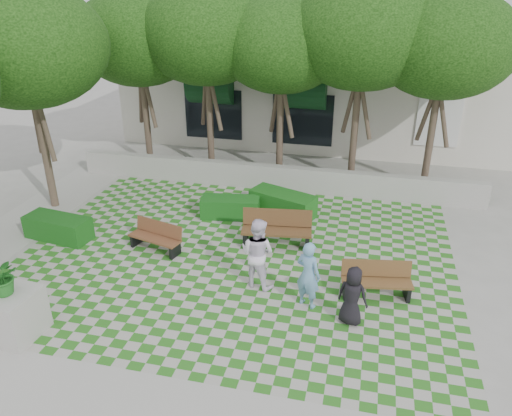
% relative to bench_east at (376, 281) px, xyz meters
% --- Properties ---
extents(ground, '(90.00, 90.00, 0.00)m').
position_rel_bench_east_xyz_m(ground, '(-3.88, -0.11, -0.43)').
color(ground, gray).
rests_on(ground, ground).
extents(lawn, '(12.00, 12.00, 0.00)m').
position_rel_bench_east_xyz_m(lawn, '(-3.88, 0.89, -0.43)').
color(lawn, '#2B721E').
rests_on(lawn, ground).
extents(sidewalk_west, '(2.00, 12.00, 0.01)m').
position_rel_bench_east_xyz_m(sidewalk_west, '(-11.08, 0.89, -0.43)').
color(sidewalk_west, '#9E9B93').
rests_on(sidewalk_west, ground).
extents(retaining_wall, '(15.00, 0.36, 0.90)m').
position_rel_bench_east_xyz_m(retaining_wall, '(-3.88, 6.09, 0.02)').
color(retaining_wall, '#9E9B93').
rests_on(retaining_wall, ground).
extents(bench_east, '(1.77, 0.84, 0.90)m').
position_rel_bench_east_xyz_m(bench_east, '(0.00, 0.00, 0.00)').
color(bench_east, brown).
rests_on(bench_east, ground).
extents(bench_mid, '(2.09, 0.93, 1.06)m').
position_rel_bench_east_xyz_m(bench_mid, '(-2.88, 1.93, 0.08)').
color(bench_mid, '#4F331B').
rests_on(bench_mid, ground).
extents(bench_west, '(1.68, 0.94, 0.84)m').
position_rel_bench_east_xyz_m(bench_west, '(-6.21, 0.87, -0.03)').
color(bench_west, brown).
rests_on(bench_west, ground).
extents(hedge_midright, '(2.33, 1.59, 0.76)m').
position_rel_bench_east_xyz_m(hedge_midright, '(-3.09, 4.04, -0.05)').
color(hedge_midright, '#154F16').
rests_on(hedge_midright, ground).
extents(hedge_midleft, '(1.98, 1.03, 0.66)m').
position_rel_bench_east_xyz_m(hedge_midleft, '(-4.73, 3.45, -0.10)').
color(hedge_midleft, '#144D17').
rests_on(hedge_midleft, ground).
extents(hedge_west, '(2.09, 1.06, 0.70)m').
position_rel_bench_east_xyz_m(hedge_west, '(-9.36, 0.84, -0.08)').
color(hedge_west, '#134914').
rests_on(hedge_west, ground).
extents(planter_front, '(1.17, 1.17, 1.94)m').
position_rel_bench_east_xyz_m(planter_front, '(-7.72, -3.35, 0.35)').
color(planter_front, '#9E9B93').
rests_on(planter_front, ground).
extents(person_blue, '(0.74, 0.63, 1.73)m').
position_rel_bench_east_xyz_m(person_blue, '(-1.60, -0.80, 0.43)').
color(person_blue, '#6FA1CC').
rests_on(person_blue, ground).
extents(person_dark, '(0.81, 0.65, 1.44)m').
position_rel_bench_east_xyz_m(person_dark, '(-0.54, -1.21, 0.29)').
color(person_dark, black).
rests_on(person_dark, ground).
extents(person_white, '(1.08, 0.94, 1.88)m').
position_rel_bench_east_xyz_m(person_white, '(-2.96, -0.21, 0.51)').
color(person_white, white).
rests_on(person_white, ground).
extents(tree_row, '(17.70, 13.40, 7.41)m').
position_rel_bench_east_xyz_m(tree_row, '(-5.74, 5.85, 4.75)').
color(tree_row, '#47382B').
rests_on(tree_row, ground).
extents(building, '(18.00, 8.92, 5.15)m').
position_rel_bench_east_xyz_m(building, '(-2.94, 13.97, 2.09)').
color(building, beige).
rests_on(building, ground).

